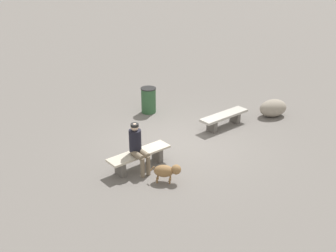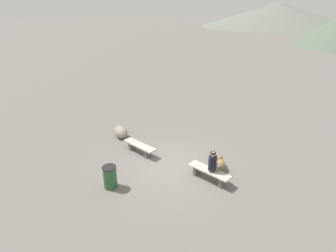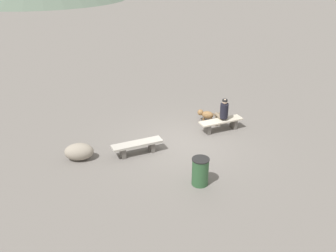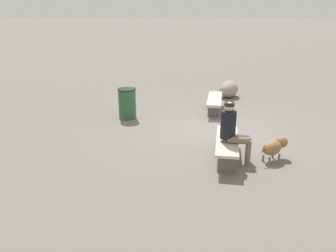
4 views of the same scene
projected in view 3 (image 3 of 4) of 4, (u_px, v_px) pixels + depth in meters
The scene contains 7 objects.
ground at pixel (184, 144), 13.67m from camera, with size 210.00×210.00×0.06m, color slate.
bench_left at pixel (137, 146), 12.84m from camera, with size 1.82×0.59×0.44m.
bench_right at pixel (221, 123), 14.48m from camera, with size 1.81×0.61×0.46m.
seated_person at pixel (223, 112), 14.42m from camera, with size 0.38×0.66×1.31m.
dog at pixel (206, 114), 15.27m from camera, with size 0.59×0.65×0.49m.
trash_bin at pixel (200, 171), 11.13m from camera, with size 0.53×0.53×0.89m.
boulder at pixel (79, 152), 12.51m from camera, with size 0.63×0.98×0.59m, color gray.
Camera 3 is at (-6.35, -10.22, 6.53)m, focal length 39.58 mm.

